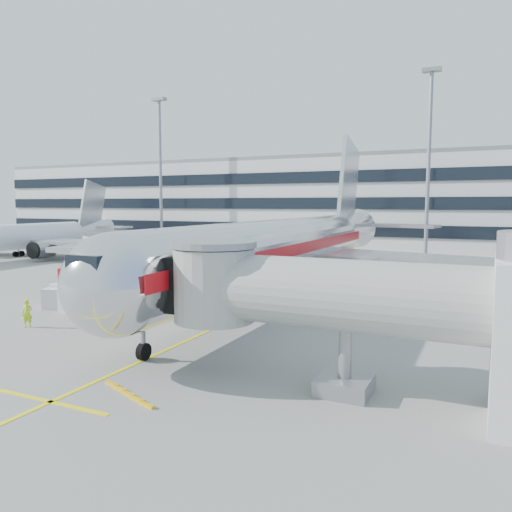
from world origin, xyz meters
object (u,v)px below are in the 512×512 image
at_px(cargo_container_right, 55,298).
at_px(belt_loader, 147,307).
at_px(main_jet, 287,247).
at_px(cargo_container_left, 71,302).
at_px(cargo_container_front, 66,295).
at_px(ramp_worker, 27,314).
at_px(baggage_tug, 110,298).

bearing_deg(cargo_container_right, belt_loader, 5.99).
bearing_deg(main_jet, belt_loader, -118.38).
relative_size(cargo_container_left, cargo_container_right, 0.95).
bearing_deg(cargo_container_front, cargo_container_right, -125.38).
height_order(main_jet, cargo_container_left, main_jet).
bearing_deg(ramp_worker, belt_loader, 19.03).
distance_m(main_jet, baggage_tug, 15.25).
distance_m(cargo_container_right, ramp_worker, 6.00).
xyz_separation_m(main_jet, cargo_container_left, (-12.09, -12.73, -3.48)).
xyz_separation_m(main_jet, cargo_container_front, (-13.72, -11.56, -3.31)).
height_order(baggage_tug, cargo_container_front, baggage_tug).
xyz_separation_m(cargo_container_right, cargo_container_front, (0.50, 0.70, 0.15)).
distance_m(main_jet, belt_loader, 13.47).
bearing_deg(baggage_tug, ramp_worker, -104.89).
distance_m(cargo_container_left, ramp_worker, 4.77).
distance_m(belt_loader, ramp_worker, 7.76).
height_order(belt_loader, cargo_container_left, belt_loader).
xyz_separation_m(belt_loader, baggage_tug, (-3.36, -0.03, 0.37)).
relative_size(baggage_tug, cargo_container_right, 1.77).
bearing_deg(belt_loader, cargo_container_right, -174.01).
distance_m(belt_loader, cargo_container_front, 7.56).
bearing_deg(ramp_worker, baggage_tug, 43.70).
relative_size(belt_loader, cargo_container_right, 2.48).
distance_m(baggage_tug, ramp_worker, 6.15).
bearing_deg(baggage_tug, belt_loader, 0.55).
bearing_deg(cargo_container_left, belt_loader, 12.50).
relative_size(cargo_container_left, cargo_container_front, 0.96).
height_order(belt_loader, baggage_tug, baggage_tug).
distance_m(belt_loader, baggage_tug, 3.38).
bearing_deg(baggage_tug, cargo_container_front, -178.47).
xyz_separation_m(main_jet, cargo_container_right, (-14.22, -12.26, -3.46)).
xyz_separation_m(cargo_container_left, ramp_worker, (0.99, -4.67, 0.15)).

